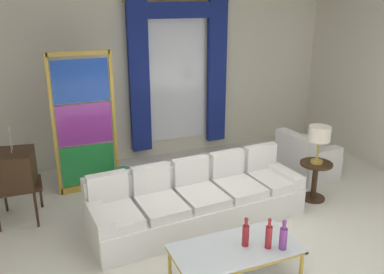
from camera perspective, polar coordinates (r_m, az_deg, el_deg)
ground_plane at (r=5.50m, az=4.25°, el=-13.20°), size 16.00×16.00×0.00m
wall_rear at (r=7.64m, az=-5.86°, el=8.13°), size 8.00×0.12×3.00m
curtained_window at (r=7.61m, az=-1.85°, el=10.01°), size 2.00×0.17×2.70m
couch_white_long at (r=5.61m, az=0.54°, el=-8.86°), size 2.97×1.11×0.86m
coffee_table at (r=4.51m, az=6.16°, el=-15.53°), size 1.36×0.69×0.41m
bottle_blue_decanter at (r=4.46m, az=10.73°, el=-13.48°), size 0.07×0.07×0.35m
bottle_crystal_tall at (r=4.47m, az=7.55°, el=-13.39°), size 0.07×0.07×0.34m
bottle_amber_squat at (r=4.48m, az=12.71°, el=-13.56°), size 0.08×0.08×0.34m
vintage_tv at (r=5.95m, az=-23.62°, el=-4.36°), size 0.62×0.66×1.35m
armchair_white at (r=7.21m, az=15.58°, el=-3.22°), size 0.90×0.89×0.80m
stained_glass_divider at (r=6.41m, az=-14.83°, el=1.38°), size 0.95×0.05×2.20m
peacock_figurine at (r=6.43m, az=-9.36°, el=-6.19°), size 0.44×0.60×0.50m
round_side_table at (r=6.42m, az=16.89°, el=-5.47°), size 0.48×0.48×0.59m
table_lamp_brass at (r=6.19m, az=17.47°, el=0.22°), size 0.32×0.32×0.57m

